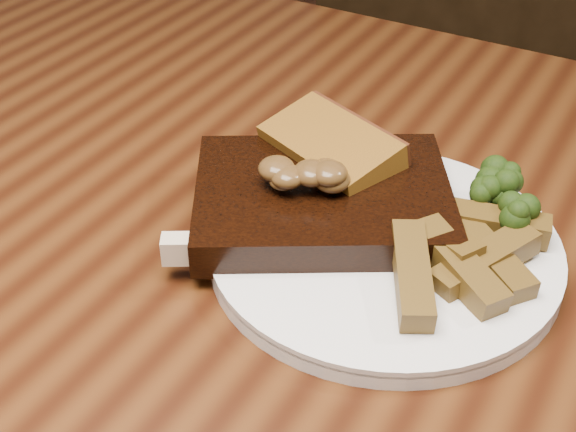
# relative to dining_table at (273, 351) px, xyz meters

# --- Properties ---
(dining_table) EXTENTS (1.60, 0.90, 0.75)m
(dining_table) POSITION_rel_dining_table_xyz_m (0.00, 0.00, 0.00)
(dining_table) COLOR #43220D
(dining_table) RESTS_ON ground
(chair_far) EXTENTS (0.53, 0.53, 0.95)m
(chair_far) POSITION_rel_dining_table_xyz_m (-0.04, 0.69, -0.13)
(chair_far) COLOR black
(chair_far) RESTS_ON ground
(plate) EXTENTS (0.29, 0.29, 0.01)m
(plate) POSITION_rel_dining_table_xyz_m (0.07, 0.04, 0.10)
(plate) COLOR white
(plate) RESTS_ON dining_table
(steak) EXTENTS (0.24, 0.22, 0.03)m
(steak) POSITION_rel_dining_table_xyz_m (0.01, 0.05, 0.12)
(steak) COLOR black
(steak) RESTS_ON plate
(steak_bone) EXTENTS (0.15, 0.10, 0.02)m
(steak_bone) POSITION_rel_dining_table_xyz_m (0.01, -0.01, 0.11)
(steak_bone) COLOR beige
(steak_bone) RESTS_ON plate
(mushroom_pile) EXTENTS (0.08, 0.08, 0.03)m
(mushroom_pile) POSITION_rel_dining_table_xyz_m (0.02, 0.05, 0.15)
(mushroom_pile) COLOR #55371A
(mushroom_pile) RESTS_ON steak
(garlic_bread) EXTENTS (0.12, 0.10, 0.02)m
(garlic_bread) POSITION_rel_dining_table_xyz_m (-0.00, 0.10, 0.12)
(garlic_bread) COLOR #96601B
(garlic_bread) RESTS_ON plate
(potato_wedges) EXTENTS (0.11, 0.11, 0.02)m
(potato_wedges) POSITION_rel_dining_table_xyz_m (0.13, 0.04, 0.12)
(potato_wedges) COLOR brown
(potato_wedges) RESTS_ON plate
(broccoli_cluster) EXTENTS (0.06, 0.06, 0.04)m
(broccoli_cluster) POSITION_rel_dining_table_xyz_m (0.14, 0.12, 0.12)
(broccoli_cluster) COLOR #21330B
(broccoli_cluster) RESTS_ON plate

